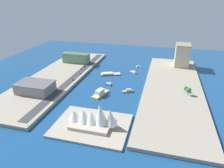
{
  "coord_description": "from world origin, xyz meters",
  "views": [
    {
      "loc": [
        -64.5,
        239.98,
        110.95
      ],
      "look_at": [
        -3.18,
        9.77,
        3.27
      ],
      "focal_mm": 32.37,
      "sensor_mm": 36.0,
      "label": 1
    }
  ],
  "objects": [
    {
      "name": "van_white",
      "position": [
        51.29,
        -12.36,
        4.49
      ],
      "size": [
        2.23,
        4.94,
        1.69
      ],
      "color": "black",
      "rests_on": "road_strip"
    },
    {
      "name": "park_tree_cluster",
      "position": [
        -95.04,
        15.48,
        9.54
      ],
      "size": [
        7.93,
        13.41,
        9.57
      ],
      "color": "brown",
      "rests_on": "quay_west"
    },
    {
      "name": "water_taxi_orange",
      "position": [
        -26.21,
        21.49,
        1.64
      ],
      "size": [
        13.62,
        8.49,
        4.34
      ],
      "color": "orange",
      "rests_on": "ground_plane"
    },
    {
      "name": "traffic_light_waterfront",
      "position": [
        47.54,
        -47.25,
        7.86
      ],
      "size": [
        0.36,
        0.36,
        6.5
      ],
      "color": "black",
      "rests_on": "quay_east"
    },
    {
      "name": "ferry_yellow_fast",
      "position": [
        3.77,
        37.57,
        2.79
      ],
      "size": [
        15.71,
        27.45,
        7.72
      ],
      "color": "yellow",
      "rests_on": "ground_plane"
    },
    {
      "name": "opera_landmark",
      "position": [
        -9.24,
        98.04,
        9.89
      ],
      "size": [
        47.04,
        26.17,
        22.92
      ],
      "color": "#BCAD93",
      "rests_on": "peninsula_point"
    },
    {
      "name": "road_strip",
      "position": [
        53.9,
        0.0,
        3.59
      ],
      "size": [
        10.47,
        228.0,
        0.15
      ],
      "primitive_type": "cube",
      "color": "#38383D",
      "rests_on": "quay_east"
    },
    {
      "name": "quay_east",
      "position": [
        79.47,
        0.0,
        1.76
      ],
      "size": [
        70.0,
        240.0,
        3.51
      ],
      "primitive_type": "cube",
      "color": "#9E937F",
      "rests_on": "ground_plane"
    },
    {
      "name": "pickup_red",
      "position": [
        56.43,
        -41.54,
        4.43
      ],
      "size": [
        2.02,
        4.76,
        1.57
      ],
      "color": "black",
      "rests_on": "road_strip"
    },
    {
      "name": "taxi_yellow_cab",
      "position": [
        56.81,
        -29.27,
        4.43
      ],
      "size": [
        1.91,
        5.24,
        1.56
      ],
      "color": "black",
      "rests_on": "road_strip"
    },
    {
      "name": "terminal_long_green",
      "position": [
        77.94,
        -60.52,
        11.43
      ],
      "size": [
        45.75,
        16.23,
        15.76
      ],
      "color": "slate",
      "rests_on": "quay_east"
    },
    {
      "name": "warehouse_low_gray",
      "position": [
        78.16,
        55.79,
        9.66
      ],
      "size": [
        42.02,
        27.5,
        12.23
      ],
      "color": "gray",
      "rests_on": "quay_east"
    },
    {
      "name": "peninsula_point",
      "position": [
        -7.57,
        98.04,
        1.0
      ],
      "size": [
        67.39,
        51.27,
        2.0
      ],
      "primitive_type": "cube",
      "color": "#A89E89",
      "rests_on": "ground_plane"
    },
    {
      "name": "sailboat_small_white",
      "position": [
        -25.82,
        -73.61,
        1.03
      ],
      "size": [
        8.24,
        5.69,
        11.75
      ],
      "color": "white",
      "rests_on": "ground_plane"
    },
    {
      "name": "ground_plane",
      "position": [
        0.0,
        0.0,
        0.0
      ],
      "size": [
        440.0,
        440.0,
        0.0
      ],
      "primitive_type": "plane",
      "color": "navy"
    },
    {
      "name": "office_block_beige",
      "position": [
        -92.35,
        -88.94,
        21.05
      ],
      "size": [
        22.42,
        28.74,
        35.0
      ],
      "color": "#C6B793",
      "rests_on": "quay_west"
    },
    {
      "name": "sedan_silver",
      "position": [
        51.13,
        12.17,
        4.45
      ],
      "size": [
        2.13,
        5.01,
        1.6
      ],
      "color": "black",
      "rests_on": "road_strip"
    },
    {
      "name": "barge_flat_brown",
      "position": [
        10.73,
        -28.62,
        1.35
      ],
      "size": [
        30.76,
        19.24,
        3.43
      ],
      "color": "brown",
      "rests_on": "ground_plane"
    },
    {
      "name": "quay_west",
      "position": [
        -79.47,
        0.0,
        1.76
      ],
      "size": [
        70.0,
        240.0,
        3.51
      ],
      "primitive_type": "cube",
      "color": "#9E937F",
      "rests_on": "ground_plane"
    },
    {
      "name": "tugboat_red",
      "position": [
        -22.13,
        -44.92,
        1.2
      ],
      "size": [
        12.47,
        11.54,
        3.48
      ],
      "color": "red",
      "rests_on": "ground_plane"
    },
    {
      "name": "patrol_launch_navy",
      "position": [
        1.98,
        6.19,
        1.14
      ],
      "size": [
        10.26,
        7.58,
        3.14
      ],
      "color": "#1E284C",
      "rests_on": "ground_plane"
    }
  ]
}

